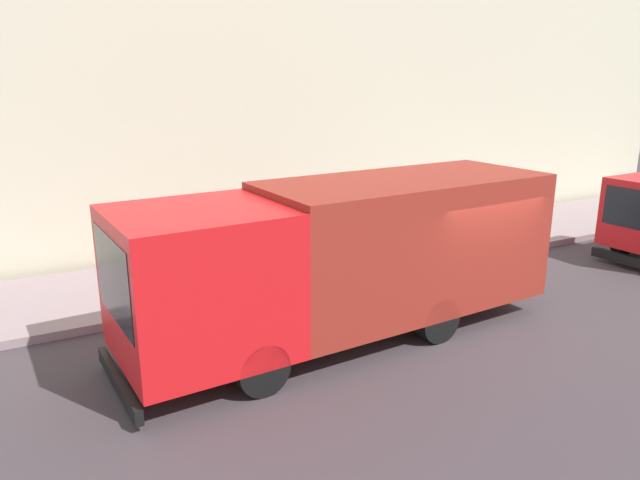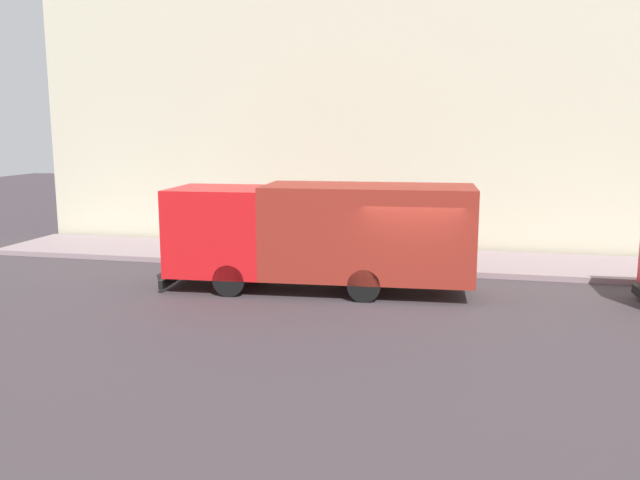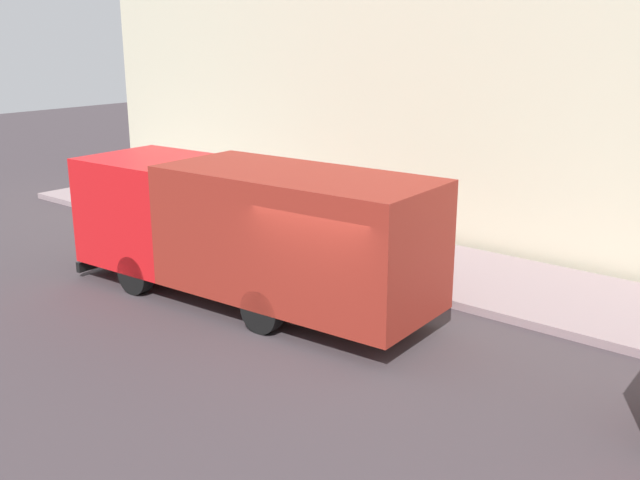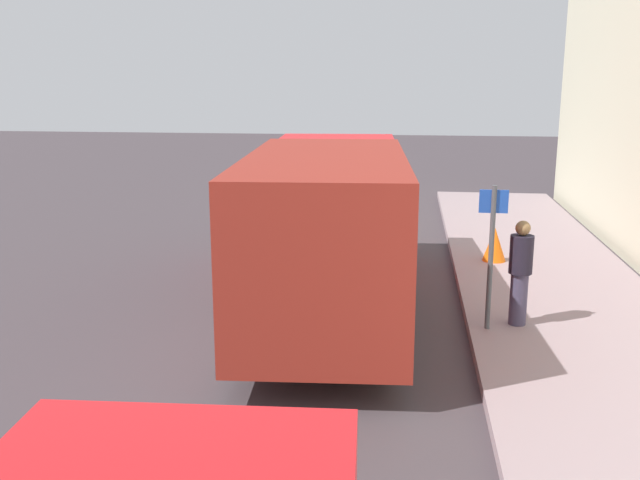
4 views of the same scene
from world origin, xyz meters
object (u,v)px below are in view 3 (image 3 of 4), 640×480
Objects in this scene: large_utility_truck at (246,227)px; traffic_cone_orange at (250,222)px; pedestrian_walking at (371,229)px; street_sign_post at (368,215)px.

traffic_cone_orange is at bearing 40.86° from large_utility_truck.
pedestrian_walking is 0.74× the size of street_sign_post.
traffic_cone_orange is 0.31× the size of street_sign_post.
large_utility_truck is 2.89m from street_sign_post.
pedestrian_walking is 4.10m from traffic_cone_orange.
street_sign_post reaches higher than pedestrian_walking.
pedestrian_walking is 2.37× the size of traffic_cone_orange.
street_sign_post is (-0.59, -4.32, 1.01)m from traffic_cone_orange.
traffic_cone_orange is 4.47m from street_sign_post.
pedestrian_walking is (3.16, -0.89, -0.55)m from large_utility_truck.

